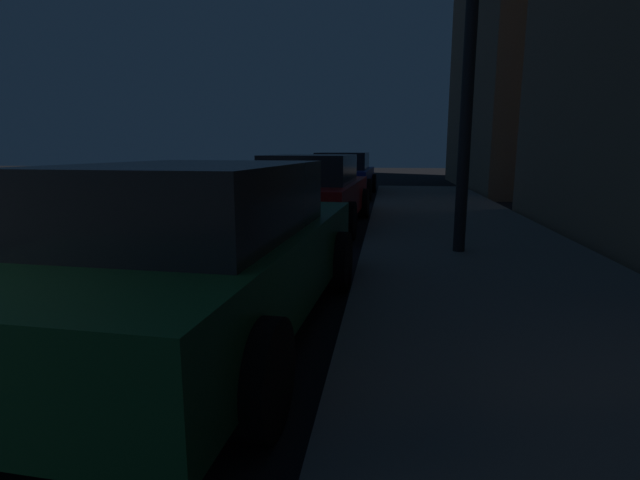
% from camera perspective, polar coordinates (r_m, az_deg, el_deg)
% --- Properties ---
extents(car_green, '(2.23, 4.49, 1.43)m').
position_cam_1_polar(car_green, '(4.04, -13.82, -1.24)').
color(car_green, '#19592D').
rests_on(car_green, ground).
extents(car_red, '(2.16, 4.52, 1.43)m').
position_cam_1_polar(car_red, '(9.60, -0.91, 5.86)').
color(car_red, maroon).
rests_on(car_red, ground).
extents(car_blue, '(2.15, 4.44, 1.43)m').
position_cam_1_polar(car_blue, '(16.07, 2.77, 7.83)').
color(car_blue, navy).
rests_on(car_blue, ground).
extents(building_far, '(7.34, 10.94, 12.91)m').
position_cam_1_polar(building_far, '(21.79, 27.85, 22.69)').
color(building_far, '#8C7259').
rests_on(building_far, ground).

